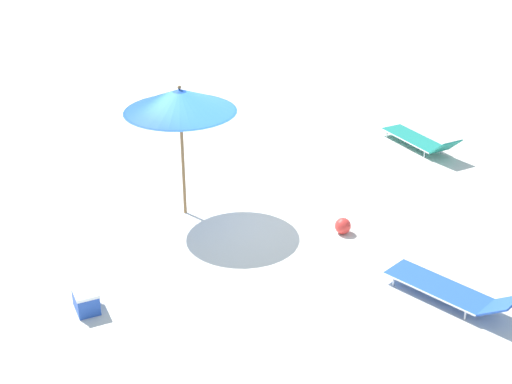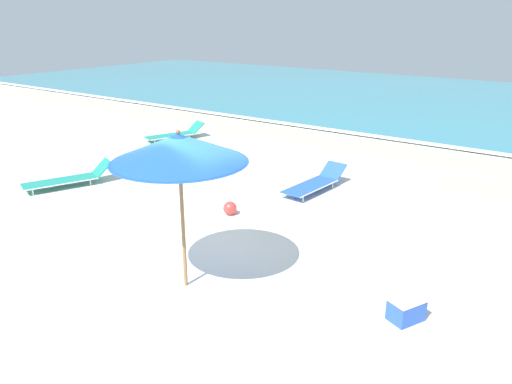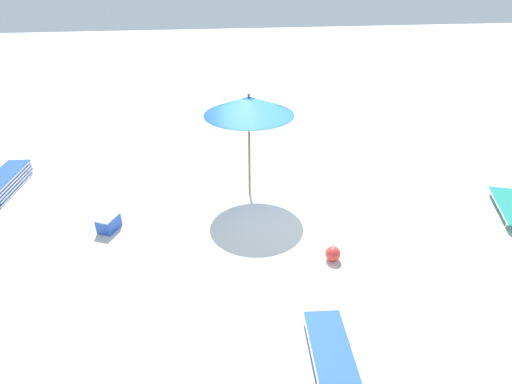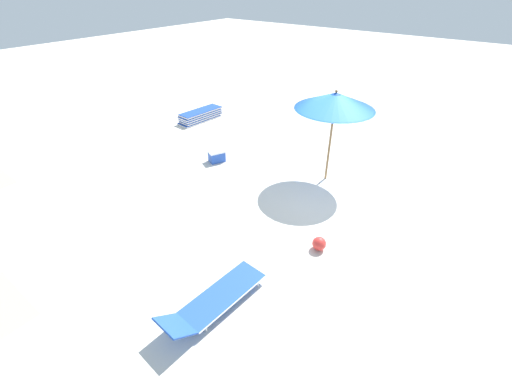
{
  "view_description": "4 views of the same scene",
  "coord_description": "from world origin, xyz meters",
  "px_view_note": "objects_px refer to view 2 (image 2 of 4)",
  "views": [
    {
      "loc": [
        9.06,
        8.15,
        6.6
      ],
      "look_at": [
        0.45,
        0.87,
        1.04
      ],
      "focal_mm": 50.0,
      "sensor_mm": 36.0,
      "label": 1
    },
    {
      "loc": [
        5.61,
        -6.18,
        4.22
      ],
      "look_at": [
        -0.19,
        1.9,
        0.67
      ],
      "focal_mm": 35.0,
      "sensor_mm": 36.0,
      "label": 2
    },
    {
      "loc": [
        1.48,
        7.86,
        5.2
      ],
      "look_at": [
        0.53,
        0.88,
        1.12
      ],
      "focal_mm": 28.0,
      "sensor_mm": 36.0,
      "label": 3
    },
    {
      "loc": [
        -3.23,
        7.2,
        5.15
      ],
      "look_at": [
        0.77,
        1.98,
        0.9
      ],
      "focal_mm": 24.0,
      "sensor_mm": 36.0,
      "label": 4
    }
  ],
  "objects_px": {
    "sun_lounger_near_water_left": "(315,182)",
    "beach_ball": "(230,208)",
    "sun_lounger_under_umbrella": "(69,178)",
    "cooler_box": "(406,309)",
    "beach_umbrella": "(179,149)",
    "sun_lounger_beside_umbrella": "(175,134)"
  },
  "relations": [
    {
      "from": "sun_lounger_beside_umbrella",
      "to": "sun_lounger_under_umbrella",
      "type": "bearing_deg",
      "value": -54.71
    },
    {
      "from": "sun_lounger_under_umbrella",
      "to": "cooler_box",
      "type": "relative_size",
      "value": 3.8
    },
    {
      "from": "beach_umbrella",
      "to": "beach_ball",
      "type": "height_order",
      "value": "beach_umbrella"
    },
    {
      "from": "beach_umbrella",
      "to": "sun_lounger_under_umbrella",
      "type": "bearing_deg",
      "value": 162.02
    },
    {
      "from": "sun_lounger_near_water_left",
      "to": "beach_umbrella",
      "type": "bearing_deg",
      "value": -79.44
    },
    {
      "from": "beach_umbrella",
      "to": "sun_lounger_under_umbrella",
      "type": "relative_size",
      "value": 1.14
    },
    {
      "from": "sun_lounger_beside_umbrella",
      "to": "cooler_box",
      "type": "bearing_deg",
      "value": -9.07
    },
    {
      "from": "sun_lounger_under_umbrella",
      "to": "beach_ball",
      "type": "xyz_separation_m",
      "value": [
        4.62,
        0.9,
        -0.06
      ]
    },
    {
      "from": "sun_lounger_under_umbrella",
      "to": "beach_ball",
      "type": "height_order",
      "value": "sun_lounger_under_umbrella"
    },
    {
      "from": "sun_lounger_under_umbrella",
      "to": "cooler_box",
      "type": "distance_m",
      "value": 9.28
    },
    {
      "from": "beach_umbrella",
      "to": "beach_ball",
      "type": "bearing_deg",
      "value": 115.08
    },
    {
      "from": "sun_lounger_beside_umbrella",
      "to": "beach_ball",
      "type": "height_order",
      "value": "sun_lounger_beside_umbrella"
    },
    {
      "from": "beach_umbrella",
      "to": "sun_lounger_beside_umbrella",
      "type": "bearing_deg",
      "value": 135.31
    },
    {
      "from": "sun_lounger_near_water_left",
      "to": "cooler_box",
      "type": "distance_m",
      "value": 5.74
    },
    {
      "from": "sun_lounger_near_water_left",
      "to": "beach_ball",
      "type": "height_order",
      "value": "sun_lounger_near_water_left"
    },
    {
      "from": "beach_umbrella",
      "to": "sun_lounger_beside_umbrella",
      "type": "distance_m",
      "value": 10.51
    },
    {
      "from": "beach_ball",
      "to": "beach_umbrella",
      "type": "bearing_deg",
      "value": -64.92
    },
    {
      "from": "sun_lounger_under_umbrella",
      "to": "sun_lounger_beside_umbrella",
      "type": "xyz_separation_m",
      "value": [
        -1.37,
        5.31,
        -0.0
      ]
    },
    {
      "from": "sun_lounger_near_water_left",
      "to": "beach_ball",
      "type": "relative_size",
      "value": 7.14
    },
    {
      "from": "beach_ball",
      "to": "cooler_box",
      "type": "height_order",
      "value": "cooler_box"
    },
    {
      "from": "sun_lounger_near_water_left",
      "to": "beach_ball",
      "type": "distance_m",
      "value": 2.64
    },
    {
      "from": "sun_lounger_beside_umbrella",
      "to": "cooler_box",
      "type": "xyz_separation_m",
      "value": [
        10.62,
        -6.1,
        -0.02
      ]
    }
  ]
}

